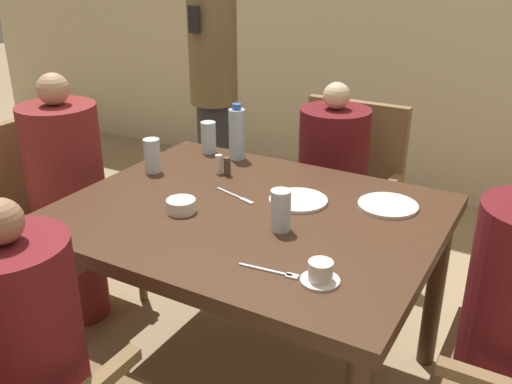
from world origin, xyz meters
TOP-DOWN VIEW (x-y plane):
  - ground_plane at (0.00, 0.00)m, footprint 16.00×16.00m
  - dining_table at (0.00, 0.00)m, footprint 1.29×1.02m
  - chair_left_side at (-1.04, 0.00)m, footprint 0.52×0.52m
  - diner_in_left_chair at (-0.90, 0.00)m, footprint 0.32×0.32m
  - chair_far_side at (0.00, 0.91)m, footprint 0.52×0.52m
  - diner_in_far_chair at (-0.00, 0.77)m, footprint 0.32×0.32m
  - diner_in_near_chair at (-0.26, -0.77)m, footprint 0.32×0.32m
  - standing_host at (-0.90, 1.14)m, footprint 0.27×0.31m
  - plate_main_left at (0.41, 0.27)m, footprint 0.21×0.21m
  - plate_main_right at (0.12, 0.15)m, footprint 0.21×0.21m
  - teacup_with_saucer at (0.40, -0.30)m, footprint 0.11×0.11m
  - bowl_small at (-0.20, -0.13)m, footprint 0.10×0.10m
  - water_bottle at (-0.31, 0.43)m, footprint 0.07×0.07m
  - glass_tall_near at (-0.52, 0.13)m, footprint 0.07×0.07m
  - glass_tall_mid at (0.16, -0.08)m, footprint 0.07×0.07m
  - glass_tall_far at (-0.46, 0.44)m, footprint 0.07×0.07m
  - salt_shaker at (-0.28, 0.24)m, footprint 0.03×0.03m
  - pepper_shaker at (-0.24, 0.24)m, footprint 0.03×0.03m
  - fork_beside_plate at (0.27, -0.32)m, footprint 0.18×0.03m
  - knife_beside_plate at (-0.10, 0.08)m, footprint 0.19×0.07m

SIDE VIEW (x-z plane):
  - ground_plane at x=0.00m, z-range 0.00..0.00m
  - chair_left_side at x=-1.04m, z-range 0.03..0.92m
  - chair_far_side at x=0.00m, z-range 0.03..0.92m
  - diner_in_near_chair at x=-0.26m, z-range 0.01..1.04m
  - diner_in_far_chair at x=0.00m, z-range 0.01..1.06m
  - diner_in_left_chair at x=-0.90m, z-range 0.01..1.15m
  - dining_table at x=0.00m, z-range 0.28..1.03m
  - fork_beside_plate at x=0.27m, z-range 0.74..0.75m
  - knife_beside_plate at x=-0.10m, z-range 0.74..0.75m
  - plate_main_left at x=0.41m, z-range 0.74..0.76m
  - plate_main_right at x=0.12m, z-range 0.74..0.76m
  - bowl_small at x=-0.20m, z-range 0.74..0.79m
  - teacup_with_saucer at x=0.40m, z-range 0.74..0.80m
  - pepper_shaker at x=-0.24m, z-range 0.74..0.82m
  - salt_shaker at x=-0.28m, z-range 0.74..0.82m
  - glass_tall_near at x=-0.52m, z-range 0.74..0.88m
  - glass_tall_mid at x=0.16m, z-range 0.74..0.88m
  - glass_tall_far at x=-0.46m, z-range 0.74..0.88m
  - water_bottle at x=-0.31m, z-range 0.74..0.98m
  - standing_host at x=-0.90m, z-range 0.06..1.66m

